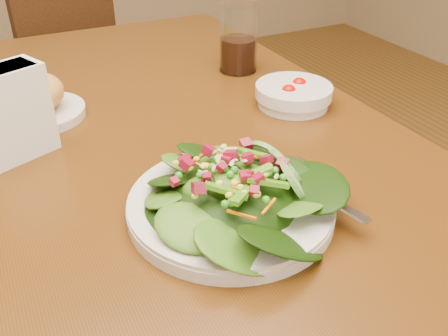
# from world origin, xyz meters

# --- Properties ---
(dining_table) EXTENTS (0.90, 1.40, 0.75)m
(dining_table) POSITION_xyz_m (0.00, 0.00, 0.65)
(dining_table) COLOR #492A10
(dining_table) RESTS_ON ground_plane
(chair_far) EXTENTS (0.49, 0.49, 0.83)m
(chair_far) POSITION_xyz_m (0.05, 1.13, 0.44)
(chair_far) COLOR #442614
(chair_far) RESTS_ON ground_plane
(salad_plate) EXTENTS (0.28, 0.27, 0.08)m
(salad_plate) POSITION_xyz_m (0.07, -0.22, 0.78)
(salad_plate) COLOR silver
(salad_plate) RESTS_ON dining_table
(bread_plate) EXTENTS (0.16, 0.16, 0.08)m
(bread_plate) POSITION_xyz_m (-0.12, 0.19, 0.78)
(bread_plate) COLOR silver
(bread_plate) RESTS_ON dining_table
(tomato_bowl) EXTENTS (0.14, 0.14, 0.05)m
(tomato_bowl) POSITION_xyz_m (0.32, 0.03, 0.77)
(tomato_bowl) COLOR silver
(tomato_bowl) RESTS_ON dining_table
(drinking_glass) EXTENTS (0.08, 0.08, 0.14)m
(drinking_glass) POSITION_xyz_m (0.31, 0.24, 0.81)
(drinking_glass) COLOR silver
(drinking_glass) RESTS_ON dining_table
(napkin_holder) EXTENTS (0.13, 0.10, 0.14)m
(napkin_holder) POSITION_xyz_m (-0.17, 0.07, 0.83)
(napkin_holder) COLOR white
(napkin_holder) RESTS_ON dining_table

